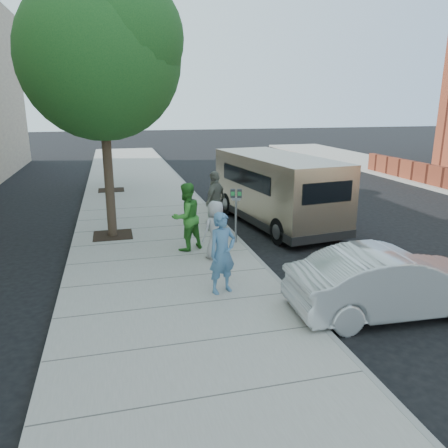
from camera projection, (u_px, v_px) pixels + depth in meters
The scene contains 12 objects.
ground at pixel (200, 259), 12.08m from camera, with size 120.00×120.00×0.00m, color black.
sidewalk at pixel (163, 259), 11.82m from camera, with size 5.00×60.00×0.15m, color gray.
curb_face at pixel (249, 252), 12.40m from camera, with size 0.12×60.00×0.16m, color gray.
tree_near at pixel (102, 52), 12.29m from camera, with size 4.62×4.60×7.53m.
tree_far at pixel (105, 86), 19.56m from camera, with size 3.92×3.80×6.49m.
parking_meter at pixel (236, 204), 12.71m from camera, with size 0.35×0.21×1.62m.
van at pixel (275, 188), 15.26m from camera, with size 2.99×6.77×2.43m.
sedan at pixel (392, 282), 8.76m from camera, with size 1.46×4.18×1.38m, color #B9BDC1.
person_officer at pixel (222, 253), 9.39m from camera, with size 0.65×0.43×1.79m, color teal.
person_green_shirt at pixel (186, 217), 12.15m from camera, with size 0.93×0.72×1.91m, color #35862B.
person_gray_shirt at pixel (216, 230), 11.51m from camera, with size 0.76×0.50×1.56m, color #A3A4A6.
person_striped_polo at pixel (215, 201), 14.08m from camera, with size 1.13×0.47×1.93m, color slate.
Camera 1 is at (-2.17, -11.19, 4.17)m, focal length 35.00 mm.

